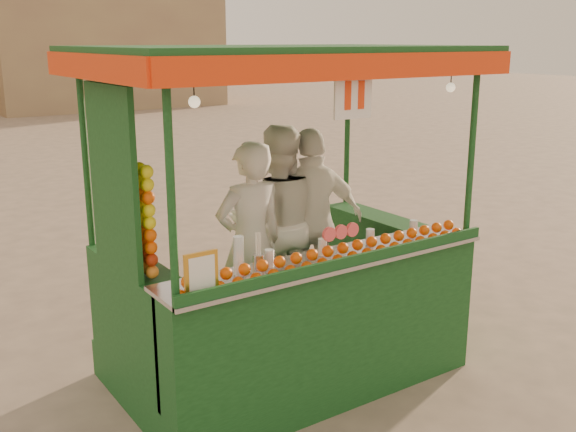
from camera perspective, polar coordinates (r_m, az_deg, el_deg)
ground at (r=5.78m, az=-2.51°, el=-13.15°), size 90.00×90.00×0.00m
building_right at (r=29.95m, az=-15.97°, el=13.88°), size 9.00×6.00×5.00m
juice_cart at (r=5.33m, az=-0.44°, el=-5.49°), size 2.94×1.90×2.67m
vendor_left at (r=5.34m, az=-3.25°, el=-2.34°), size 0.61×0.41×1.65m
vendor_middle at (r=5.80m, az=-0.94°, el=-0.62°), size 1.03×0.94×1.71m
vendor_right at (r=5.92m, az=2.07°, el=-0.50°), size 1.04×0.60×1.67m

